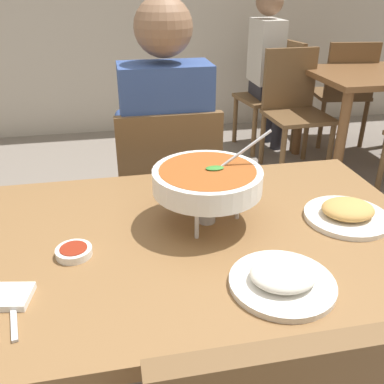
# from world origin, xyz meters

# --- Properties ---
(dining_table_main) EXTENTS (1.24, 0.83, 0.74)m
(dining_table_main) POSITION_xyz_m (0.00, 0.00, 0.63)
(dining_table_main) COLOR brown
(dining_table_main) RESTS_ON ground_plane
(chair_diner_main) EXTENTS (0.44, 0.44, 0.90)m
(chair_diner_main) POSITION_xyz_m (-0.00, 0.70, 0.51)
(chair_diner_main) COLOR brown
(chair_diner_main) RESTS_ON ground_plane
(diner_main) EXTENTS (0.40, 0.45, 1.31)m
(diner_main) POSITION_xyz_m (0.00, 0.73, 0.75)
(diner_main) COLOR #2D2D38
(diner_main) RESTS_ON ground_plane
(curry_bowl) EXTENTS (0.33, 0.30, 0.26)m
(curry_bowl) POSITION_xyz_m (0.02, 0.06, 0.87)
(curry_bowl) COLOR silver
(curry_bowl) RESTS_ON dining_table_main
(rice_plate) EXTENTS (0.24, 0.24, 0.06)m
(rice_plate) POSITION_xyz_m (0.13, -0.25, 0.76)
(rice_plate) COLOR white
(rice_plate) RESTS_ON dining_table_main
(appetizer_plate) EXTENTS (0.24, 0.24, 0.06)m
(appetizer_plate) POSITION_xyz_m (0.42, -0.01, 0.76)
(appetizer_plate) COLOR white
(appetizer_plate) RESTS_ON dining_table_main
(sauce_dish) EXTENTS (0.09, 0.09, 0.02)m
(sauce_dish) POSITION_xyz_m (-0.34, -0.04, 0.75)
(sauce_dish) COLOR white
(sauce_dish) RESTS_ON dining_table_main
(napkin_folded) EXTENTS (0.13, 0.10, 0.02)m
(napkin_folded) POSITION_xyz_m (-0.48, -0.18, 0.75)
(napkin_folded) COLOR white
(napkin_folded) RESTS_ON dining_table_main
(spoon_utensil) EXTENTS (0.04, 0.17, 0.01)m
(spoon_utensil) POSITION_xyz_m (-0.45, -0.23, 0.74)
(spoon_utensil) COLOR silver
(spoon_utensil) RESTS_ON dining_table_main
(dining_table_far) EXTENTS (1.00, 0.80, 0.74)m
(dining_table_far) POSITION_xyz_m (1.77, 1.90, 0.61)
(dining_table_far) COLOR brown
(dining_table_far) RESTS_ON ground_plane
(chair_bg_middle) EXTENTS (0.50, 0.50, 0.90)m
(chair_bg_middle) POSITION_xyz_m (1.20, 2.48, 0.51)
(chair_bg_middle) COLOR brown
(chair_bg_middle) RESTS_ON ground_plane
(chair_bg_right) EXTENTS (0.50, 0.50, 0.90)m
(chair_bg_right) POSITION_xyz_m (1.78, 2.40, 0.51)
(chair_bg_right) COLOR brown
(chair_bg_right) RESTS_ON ground_plane
(chair_bg_window) EXTENTS (0.46, 0.46, 0.90)m
(chair_bg_window) POSITION_xyz_m (1.15, 2.01, 0.51)
(chair_bg_window) COLOR brown
(chair_bg_window) RESTS_ON ground_plane
(patron_bg_middle) EXTENTS (0.45, 0.40, 1.31)m
(patron_bg_middle) POSITION_xyz_m (1.12, 2.49, 0.75)
(patron_bg_middle) COLOR #2D2D38
(patron_bg_middle) RESTS_ON ground_plane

